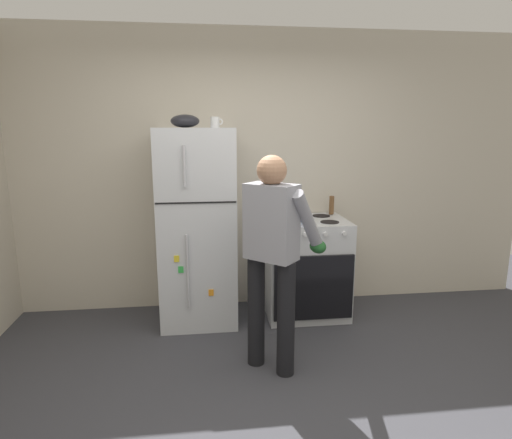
% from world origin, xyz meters
% --- Properties ---
extents(ground, '(8.00, 8.00, 0.00)m').
position_xyz_m(ground, '(0.00, 0.00, 0.00)').
color(ground, '#38383D').
extents(kitchen_wall_back, '(6.00, 0.10, 2.70)m').
position_xyz_m(kitchen_wall_back, '(0.00, 1.95, 1.35)').
color(kitchen_wall_back, beige).
rests_on(kitchen_wall_back, ground).
extents(refrigerator, '(0.68, 0.72, 1.78)m').
position_xyz_m(refrigerator, '(-0.42, 1.57, 0.89)').
color(refrigerator, silver).
rests_on(refrigerator, ground).
extents(stove_range, '(0.76, 0.67, 0.94)m').
position_xyz_m(stove_range, '(0.60, 1.56, 0.46)').
color(stove_range, silver).
rests_on(stove_range, ground).
extents(person_cook, '(0.64, 0.67, 1.60)m').
position_xyz_m(person_cook, '(0.13, 0.64, 0.95)').
color(person_cook, black).
rests_on(person_cook, ground).
extents(red_pot, '(0.33, 0.23, 0.13)m').
position_xyz_m(red_pot, '(0.44, 1.52, 1.01)').
color(red_pot, '#19479E').
rests_on(red_pot, stove_range).
extents(coffee_mug, '(0.11, 0.08, 0.10)m').
position_xyz_m(coffee_mug, '(-0.24, 1.62, 1.83)').
color(coffee_mug, silver).
rests_on(coffee_mug, refrigerator).
extents(pepper_mill, '(0.05, 0.05, 0.18)m').
position_xyz_m(pepper_mill, '(0.90, 1.77, 1.03)').
color(pepper_mill, brown).
rests_on(pepper_mill, stove_range).
extents(mixing_bowl, '(0.25, 0.25, 0.11)m').
position_xyz_m(mixing_bowl, '(-0.50, 1.57, 1.84)').
color(mixing_bowl, black).
rests_on(mixing_bowl, refrigerator).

